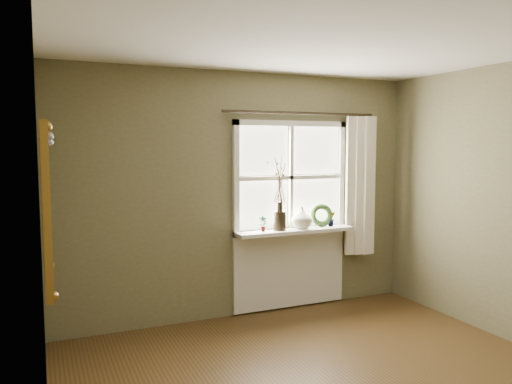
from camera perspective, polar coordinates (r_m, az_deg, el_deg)
The scene contains 14 objects.
ceiling at distance 3.40m, azimuth 13.81°, elevation 18.24°, with size 4.50×4.50×0.00m, color silver.
wall_back at distance 5.36m, azimuth -1.61°, elevation -0.34°, with size 4.00×0.10×2.60m, color #676343.
wall_left at distance 2.70m, azimuth -24.36°, elevation -6.50°, with size 0.10×4.50×2.60m, color #676343.
window_frame at distance 5.51m, azimuth 3.97°, elevation 1.68°, with size 1.36×0.06×1.24m.
window_sill at distance 5.49m, azimuth 4.46°, elevation -4.44°, with size 1.36×0.26×0.04m, color silver.
window_apron at distance 5.67m, azimuth 3.90°, elevation -8.65°, with size 1.36×0.04×0.88m, color silver.
dark_jug at distance 5.38m, azimuth 2.71°, elevation -3.29°, with size 0.14×0.14×0.21m, color black.
cream_vase at distance 5.50m, azimuth 5.28°, elevation -2.93°, with size 0.23×0.23×0.24m, color silver.
wreath at distance 5.68m, azimuth 7.50°, elevation -2.93°, with size 0.26×0.26×0.06m, color #263F1C.
potted_plant_left at distance 5.30m, azimuth 0.80°, elevation -3.62°, with size 0.09×0.06×0.17m, color #263F1C.
potted_plant_right at distance 5.70m, azimuth 8.63°, elevation -3.03°, with size 0.09×0.08×0.17m, color #263F1C.
curtain at distance 5.88m, azimuth 11.69°, elevation 0.69°, with size 0.36×0.12×1.59m, color silver.
curtain_rod at distance 5.51m, azimuth 5.24°, elevation 8.96°, with size 0.03×0.03×1.84m, color black.
gilt_mirror at distance 3.89m, azimuth -22.96°, elevation -1.32°, with size 0.10×0.99×1.18m.
Camera 1 is at (-2.00, -2.65, 1.83)m, focal length 35.00 mm.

